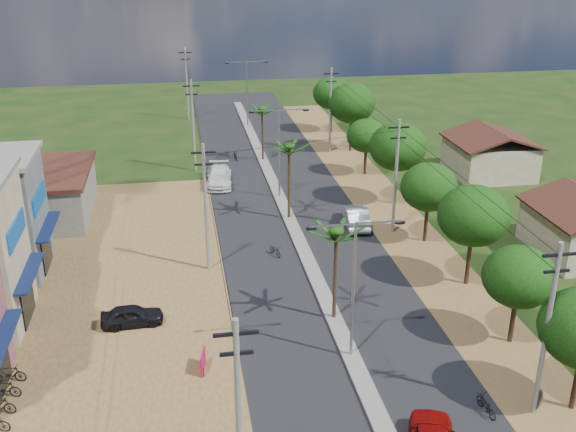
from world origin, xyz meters
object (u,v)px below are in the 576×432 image
object	(u,v)px
car_parked_dark	(132,316)
roadside_sign	(203,362)
car_silver_mid	(356,217)
car_white_far	(219,177)
moto_rider_east	(486,406)

from	to	relation	value
car_parked_dark	roadside_sign	world-z (taller)	car_parked_dark
car_silver_mid	car_white_far	xyz separation A→B (m)	(-10.00, 11.60, 0.00)
moto_rider_east	car_parked_dark	bearing A→B (deg)	-40.22
car_silver_mid	roadside_sign	world-z (taller)	car_silver_mid
car_silver_mid	car_white_far	world-z (taller)	car_white_far
car_silver_mid	moto_rider_east	bearing A→B (deg)	96.99
car_white_far	car_silver_mid	bearing A→B (deg)	-44.58
car_parked_dark	roadside_sign	distance (m)	6.55
moto_rider_east	roadside_sign	xyz separation A→B (m)	(-13.20, 5.75, 0.14)
car_silver_mid	car_parked_dark	bearing A→B (deg)	42.69
car_white_far	roadside_sign	distance (m)	29.39
car_parked_dark	roadside_sign	bearing A→B (deg)	-147.33
car_white_far	roadside_sign	xyz separation A→B (m)	(-3.00, -29.23, -0.23)
car_silver_mid	roadside_sign	distance (m)	21.91
car_silver_mid	moto_rider_east	xyz separation A→B (m)	(0.20, -23.38, -0.37)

